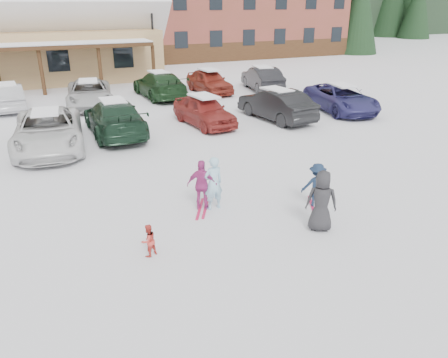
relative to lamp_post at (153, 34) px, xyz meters
name	(u,v)px	position (x,y,z in m)	size (l,w,h in m)	color
ground	(229,228)	(-4.52, -24.02, -3.29)	(160.00, 160.00, 0.00)	white
lamp_post	(153,34)	(0.00, 0.00, 0.00)	(0.50, 0.25, 5.78)	black
conifer_3	(119,5)	(1.48, 19.98, 1.83)	(3.96, 3.96, 9.18)	black
adult_skier	(213,183)	(-4.43, -22.75, -2.49)	(0.58, 0.38, 1.59)	#A0D5EC
toddler_red	(148,241)	(-6.79, -24.48, -2.88)	(0.40, 0.31, 0.82)	#D43D34
child_navy	(317,185)	(-1.63, -23.79, -2.62)	(0.86, 0.50, 1.33)	#16263F
skis_child_navy	(315,206)	(-1.63, -23.79, -3.27)	(0.20, 1.40, 0.03)	#BF1B49
child_magenta	(202,185)	(-4.73, -22.64, -2.54)	(0.88, 0.36, 1.49)	#B23480
skis_child_magenta	(203,208)	(-4.73, -22.64, -3.27)	(0.20, 1.40, 0.03)	#BF1B49
bystander_dark	(322,201)	(-2.34, -25.02, -2.46)	(0.81, 0.53, 1.65)	#29282B
parked_car_2	(48,131)	(-8.46, -15.03, -2.51)	(2.60, 5.63, 1.56)	white
parked_car_3	(114,118)	(-5.63, -13.99, -2.51)	(2.18, 5.37, 1.56)	#183322
parked_car_4	(204,111)	(-1.37, -14.06, -2.57)	(1.69, 4.19, 1.43)	maroon
parked_car_5	(276,105)	(2.32, -14.54, -2.52)	(1.63, 4.68, 1.54)	black
parked_car_6	(341,98)	(6.45, -14.36, -2.57)	(2.37, 5.14, 1.43)	navy
parked_car_9	(8,97)	(-10.10, -6.80, -2.58)	(1.49, 4.28, 1.41)	#B9BABF
parked_car_10	(89,94)	(-5.89, -7.73, -2.56)	(2.43, 5.27, 1.47)	silver
parked_car_11	(159,85)	(-1.57, -6.87, -2.50)	(2.20, 5.41, 1.57)	#1C3C1E
parked_car_12	(209,81)	(1.80, -6.76, -2.54)	(1.77, 4.39, 1.50)	maroon
parked_car_13	(262,79)	(5.38, -7.33, -2.52)	(1.63, 4.68, 1.54)	black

